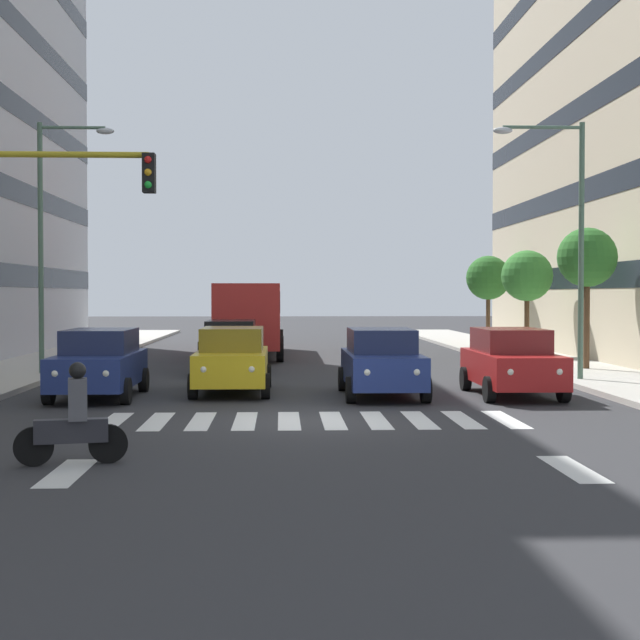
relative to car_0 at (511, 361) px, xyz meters
name	(u,v)px	position (x,y,z in m)	size (l,w,h in m)	color
ground_plane	(311,421)	(5.28, 4.47, -0.89)	(180.00, 180.00, 0.00)	#2D2D30
crosswalk_markings	(311,420)	(5.28, 4.47, -0.88)	(8.55, 2.80, 0.01)	silver
lane_arrow_0	(573,469)	(1.55, 9.97, -0.88)	(0.50, 2.20, 0.01)	silver
lane_arrow_1	(67,473)	(9.01, 9.97, -0.88)	(0.50, 2.20, 0.01)	silver
car_0	(511,361)	(0.00, 0.00, 0.00)	(2.02, 4.44, 1.72)	maroon
car_1	(382,362)	(3.33, -0.03, 0.00)	(2.02, 4.44, 1.72)	navy
car_2	(232,359)	(7.17, -1.04, 0.00)	(2.02, 4.44, 1.72)	gold
car_3	(99,363)	(10.45, 0.00, 0.00)	(2.02, 4.44, 1.72)	navy
car_row2_0	(231,345)	(7.57, -7.70, 0.00)	(2.02, 4.44, 1.72)	black
bus_behind_traffic	(250,312)	(7.17, -15.85, 0.97)	(2.78, 10.50, 3.00)	red
motorcycle_with_rider	(73,423)	(9.07, 9.30, -0.24)	(1.68, 0.46, 1.57)	black
traffic_light_gantry	(7,238)	(11.18, 5.35, 2.80)	(4.11, 0.36, 5.50)	#AD991E
street_lamp_left	(568,224)	(-2.38, -3.07, 3.74)	(2.66, 0.28, 7.40)	#4C6B56
street_lamp_right	(51,224)	(13.01, -5.78, 3.90)	(2.37, 0.28, 7.76)	#4C6B56
street_tree_1	(587,258)	(-4.18, -6.76, 2.90)	(1.96, 1.96, 4.64)	#513823
street_tree_2	(527,276)	(-3.95, -13.42, 2.43)	(2.04, 2.04, 4.21)	#513823
street_tree_3	(488,278)	(-3.94, -20.38, 2.47)	(2.09, 2.09, 4.27)	#513823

